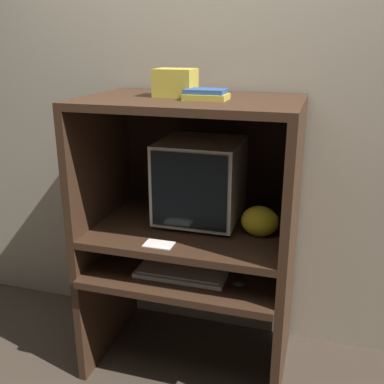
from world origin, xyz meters
The scene contains 11 objects.
wall_back centered at (0.00, 0.74, 1.30)m, with size 6.00×0.06×2.60m.
desk_base centered at (0.00, 0.29, 0.38)m, with size 1.03×0.71×0.61m.
desk_monitor_shelf centered at (0.00, 0.34, 0.76)m, with size 1.03×0.68×0.19m.
hutch_upper centered at (0.00, 0.38, 1.23)m, with size 1.03×0.68×0.65m.
crt_monitor centered at (0.02, 0.44, 1.02)m, with size 0.41×0.42×0.43m.
keyboard centered at (0.00, 0.17, 0.62)m, with size 0.44×0.17×0.03m.
mouse centered at (0.29, 0.15, 0.62)m, with size 0.06×0.04×0.03m.
snack_bag centered at (0.35, 0.33, 0.87)m, with size 0.18×0.14×0.15m.
book_stack centered at (0.09, 0.29, 1.47)m, with size 0.19×0.14×0.05m.
paper_card centered at (-0.08, 0.09, 0.80)m, with size 0.14×0.09×0.00m.
storage_box centered at (-0.08, 0.37, 1.51)m, with size 0.18×0.16×0.13m.
Camera 1 is at (0.61, -1.68, 1.69)m, focal length 42.00 mm.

